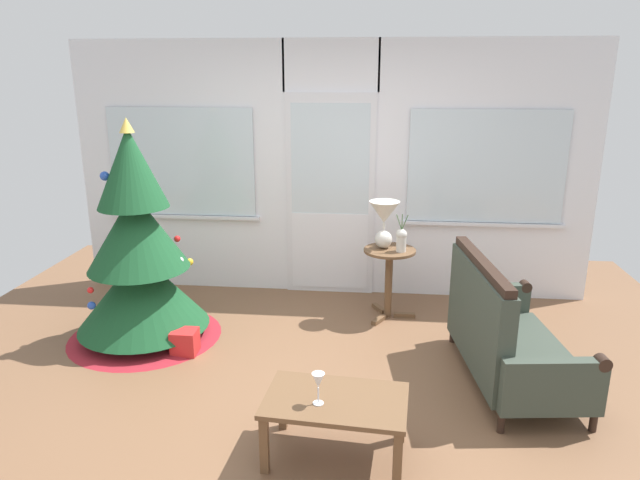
{
  "coord_description": "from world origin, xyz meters",
  "views": [
    {
      "loc": [
        0.48,
        -3.65,
        2.24
      ],
      "look_at": [
        0.05,
        0.55,
        1.0
      ],
      "focal_mm": 32.27,
      "sensor_mm": 36.0,
      "label": 1
    }
  ],
  "objects_px": {
    "coffee_table": "(336,407)",
    "wine_glass": "(318,382)",
    "side_table": "(389,269)",
    "flower_vase": "(401,239)",
    "settee_sofa": "(503,335)",
    "gift_box": "(185,342)",
    "table_lamp": "(384,218)",
    "christmas_tree": "(139,262)"
  },
  "relations": [
    {
      "from": "wine_glass",
      "to": "side_table",
      "type": "bearing_deg",
      "value": 78.76
    },
    {
      "from": "coffee_table",
      "to": "flower_vase",
      "type": "bearing_deg",
      "value": 78.01
    },
    {
      "from": "coffee_table",
      "to": "gift_box",
      "type": "distance_m",
      "value": 1.8
    },
    {
      "from": "christmas_tree",
      "to": "gift_box",
      "type": "relative_size",
      "value": 9.24
    },
    {
      "from": "gift_box",
      "to": "coffee_table",
      "type": "bearing_deg",
      "value": -41.7
    },
    {
      "from": "settee_sofa",
      "to": "wine_glass",
      "type": "distance_m",
      "value": 1.66
    },
    {
      "from": "flower_vase",
      "to": "wine_glass",
      "type": "bearing_deg",
      "value": -104.12
    },
    {
      "from": "settee_sofa",
      "to": "table_lamp",
      "type": "relative_size",
      "value": 3.38
    },
    {
      "from": "table_lamp",
      "to": "gift_box",
      "type": "relative_size",
      "value": 2.15
    },
    {
      "from": "gift_box",
      "to": "side_table",
      "type": "bearing_deg",
      "value": 28.92
    },
    {
      "from": "side_table",
      "to": "flower_vase",
      "type": "height_order",
      "value": "flower_vase"
    },
    {
      "from": "flower_vase",
      "to": "gift_box",
      "type": "distance_m",
      "value": 2.08
    },
    {
      "from": "christmas_tree",
      "to": "wine_glass",
      "type": "xyz_separation_m",
      "value": [
        1.69,
        -1.54,
        -0.15
      ]
    },
    {
      "from": "side_table",
      "to": "gift_box",
      "type": "relative_size",
      "value": 3.27
    },
    {
      "from": "christmas_tree",
      "to": "coffee_table",
      "type": "relative_size",
      "value": 2.16
    },
    {
      "from": "table_lamp",
      "to": "gift_box",
      "type": "xyz_separation_m",
      "value": [
        -1.61,
        -0.96,
        -0.85
      ]
    },
    {
      "from": "side_table",
      "to": "flower_vase",
      "type": "relative_size",
      "value": 1.91
    },
    {
      "from": "side_table",
      "to": "table_lamp",
      "type": "height_order",
      "value": "table_lamp"
    },
    {
      "from": "christmas_tree",
      "to": "table_lamp",
      "type": "xyz_separation_m",
      "value": [
        2.07,
        0.68,
        0.27
      ]
    },
    {
      "from": "table_lamp",
      "to": "coffee_table",
      "type": "relative_size",
      "value": 0.5
    },
    {
      "from": "christmas_tree",
      "to": "settee_sofa",
      "type": "bearing_deg",
      "value": -8.89
    },
    {
      "from": "settee_sofa",
      "to": "table_lamp",
      "type": "distance_m",
      "value": 1.55
    },
    {
      "from": "settee_sofa",
      "to": "flower_vase",
      "type": "height_order",
      "value": "flower_vase"
    },
    {
      "from": "christmas_tree",
      "to": "flower_vase",
      "type": "distance_m",
      "value": 2.3
    },
    {
      "from": "settee_sofa",
      "to": "wine_glass",
      "type": "xyz_separation_m",
      "value": [
        -1.25,
        -1.08,
        0.16
      ]
    },
    {
      "from": "christmas_tree",
      "to": "coffee_table",
      "type": "distance_m",
      "value": 2.34
    },
    {
      "from": "settee_sofa",
      "to": "table_lamp",
      "type": "xyz_separation_m",
      "value": [
        -0.88,
        1.14,
        0.58
      ]
    },
    {
      "from": "coffee_table",
      "to": "wine_glass",
      "type": "height_order",
      "value": "wine_glass"
    },
    {
      "from": "coffee_table",
      "to": "wine_glass",
      "type": "distance_m",
      "value": 0.23
    },
    {
      "from": "christmas_tree",
      "to": "side_table",
      "type": "bearing_deg",
      "value": 16.77
    },
    {
      "from": "side_table",
      "to": "table_lamp",
      "type": "distance_m",
      "value": 0.48
    },
    {
      "from": "table_lamp",
      "to": "settee_sofa",
      "type": "bearing_deg",
      "value": -52.32
    },
    {
      "from": "christmas_tree",
      "to": "flower_vase",
      "type": "bearing_deg",
      "value": 14.62
    },
    {
      "from": "settee_sofa",
      "to": "coffee_table",
      "type": "relative_size",
      "value": 1.69
    },
    {
      "from": "christmas_tree",
      "to": "gift_box",
      "type": "xyz_separation_m",
      "value": [
        0.46,
        -0.28,
        -0.58
      ]
    },
    {
      "from": "coffee_table",
      "to": "wine_glass",
      "type": "bearing_deg",
      "value": -145.72
    },
    {
      "from": "settee_sofa",
      "to": "wine_glass",
      "type": "height_order",
      "value": "settee_sofa"
    },
    {
      "from": "table_lamp",
      "to": "side_table",
      "type": "bearing_deg",
      "value": -33.69
    },
    {
      "from": "settee_sofa",
      "to": "coffee_table",
      "type": "distance_m",
      "value": 1.54
    },
    {
      "from": "side_table",
      "to": "table_lamp",
      "type": "bearing_deg",
      "value": 146.31
    },
    {
      "from": "settee_sofa",
      "to": "gift_box",
      "type": "xyz_separation_m",
      "value": [
        -2.49,
        0.18,
        -0.27
      ]
    },
    {
      "from": "flower_vase",
      "to": "gift_box",
      "type": "height_order",
      "value": "flower_vase"
    }
  ]
}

